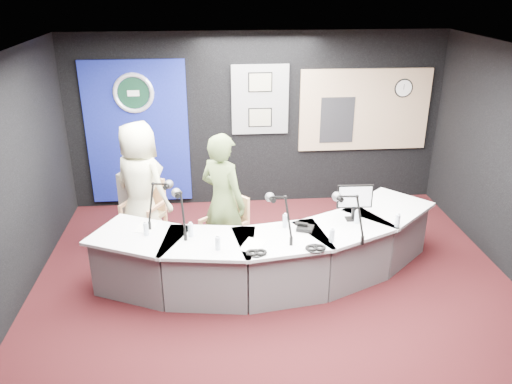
{
  "coord_description": "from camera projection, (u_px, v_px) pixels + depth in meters",
  "views": [
    {
      "loc": [
        -0.7,
        -5.0,
        3.59
      ],
      "look_at": [
        -0.2,
        0.8,
        1.1
      ],
      "focal_mm": 36.0,
      "sensor_mm": 36.0,
      "label": 1
    }
  ],
  "objects": [
    {
      "name": "ground",
      "position": [
        279.0,
        304.0,
        6.04
      ],
      "size": [
        6.0,
        6.0,
        0.0
      ],
      "primitive_type": "plane",
      "color": "black",
      "rests_on": "ground"
    },
    {
      "name": "ceiling",
      "position": [
        284.0,
        62.0,
        4.94
      ],
      "size": [
        6.0,
        6.0,
        0.02
      ],
      "primitive_type": "cube",
      "color": "silver",
      "rests_on": "ground"
    },
    {
      "name": "wall_back",
      "position": [
        257.0,
        121.0,
        8.24
      ],
      "size": [
        6.0,
        0.02,
        2.8
      ],
      "primitive_type": "cube",
      "color": "black",
      "rests_on": "ground"
    },
    {
      "name": "broadcast_desk",
      "position": [
        270.0,
        253.0,
        6.4
      ],
      "size": [
        4.5,
        1.9,
        0.75
      ],
      "primitive_type": null,
      "color": "silver",
      "rests_on": "ground"
    },
    {
      "name": "backdrop_panel",
      "position": [
        138.0,
        133.0,
        8.13
      ],
      "size": [
        1.6,
        0.05,
        2.3
      ],
      "primitive_type": "cube",
      "color": "navy",
      "rests_on": "wall_back"
    },
    {
      "name": "agency_seal",
      "position": [
        133.0,
        93.0,
        7.83
      ],
      "size": [
        0.63,
        0.07,
        0.63
      ],
      "primitive_type": "torus",
      "rotation": [
        1.57,
        0.0,
        0.0
      ],
      "color": "silver",
      "rests_on": "backdrop_panel"
    },
    {
      "name": "seal_center",
      "position": [
        133.0,
        93.0,
        7.84
      ],
      "size": [
        0.48,
        0.01,
        0.48
      ],
      "primitive_type": "cylinder",
      "rotation": [
        1.57,
        0.0,
        0.0
      ],
      "color": "black",
      "rests_on": "backdrop_panel"
    },
    {
      "name": "pinboard",
      "position": [
        260.0,
        100.0,
        8.08
      ],
      "size": [
        0.9,
        0.04,
        1.1
      ],
      "primitive_type": "cube",
      "color": "slate",
      "rests_on": "wall_back"
    },
    {
      "name": "framed_photo_upper",
      "position": [
        260.0,
        82.0,
        7.94
      ],
      "size": [
        0.34,
        0.02,
        0.27
      ],
      "primitive_type": "cube",
      "color": "#7E775C",
      "rests_on": "pinboard"
    },
    {
      "name": "framed_photo_lower",
      "position": [
        260.0,
        118.0,
        8.16
      ],
      "size": [
        0.34,
        0.02,
        0.27
      ],
      "primitive_type": "cube",
      "color": "#7E775C",
      "rests_on": "pinboard"
    },
    {
      "name": "booth_window_frame",
      "position": [
        365.0,
        110.0,
        8.29
      ],
      "size": [
        2.12,
        0.06,
        1.32
      ],
      "primitive_type": "cube",
      "color": "tan",
      "rests_on": "wall_back"
    },
    {
      "name": "booth_glow",
      "position": [
        365.0,
        110.0,
        8.28
      ],
      "size": [
        2.0,
        0.02,
        1.2
      ],
      "primitive_type": "cube",
      "color": "#FFD7A1",
      "rests_on": "booth_window_frame"
    },
    {
      "name": "equipment_rack",
      "position": [
        337.0,
        120.0,
        8.29
      ],
      "size": [
        0.55,
        0.02,
        0.75
      ],
      "primitive_type": "cube",
      "color": "black",
      "rests_on": "booth_window_frame"
    },
    {
      "name": "wall_clock",
      "position": [
        404.0,
        88.0,
        8.18
      ],
      "size": [
        0.28,
        0.01,
        0.28
      ],
      "primitive_type": "cylinder",
      "rotation": [
        1.57,
        0.0,
        0.0
      ],
      "color": "white",
      "rests_on": "booth_window_frame"
    },
    {
      "name": "armchair_left",
      "position": [
        143.0,
        214.0,
        7.19
      ],
      "size": [
        0.73,
        0.73,
        0.96
      ],
      "primitive_type": null,
      "rotation": [
        0.0,
        0.0,
        -0.48
      ],
      "color": "tan",
      "rests_on": "ground"
    },
    {
      "name": "armchair_right",
      "position": [
        224.0,
        234.0,
        6.69
      ],
      "size": [
        0.72,
        0.72,
        0.91
      ],
      "primitive_type": null,
      "rotation": [
        0.0,
        0.0,
        -0.85
      ],
      "color": "tan",
      "rests_on": "ground"
    },
    {
      "name": "draped_jacket",
      "position": [
        135.0,
        199.0,
        7.33
      ],
      "size": [
        0.49,
        0.32,
        0.7
      ],
      "primitive_type": "cube",
      "rotation": [
        0.0,
        0.0,
        -0.48
      ],
      "color": "slate",
      "rests_on": "armchair_left"
    },
    {
      "name": "person_man",
      "position": [
        141.0,
        186.0,
        7.02
      ],
      "size": [
        1.05,
        0.98,
        1.81
      ],
      "primitive_type": "imported",
      "rotation": [
        0.0,
        0.0,
        2.51
      ],
      "color": "beige",
      "rests_on": "ground"
    },
    {
      "name": "person_woman",
      "position": [
        223.0,
        202.0,
        6.52
      ],
      "size": [
        0.79,
        0.76,
        1.82
      ],
      "primitive_type": "imported",
      "rotation": [
        0.0,
        0.0,
        2.42
      ],
      "color": "#536836",
      "rests_on": "ground"
    },
    {
      "name": "computer_monitor",
      "position": [
        355.0,
        196.0,
        6.29
      ],
      "size": [
        0.49,
        0.05,
        0.33
      ],
      "primitive_type": "cube",
      "rotation": [
        0.0,
        0.0,
        -0.04
      ],
      "color": "black",
      "rests_on": "broadcast_desk"
    },
    {
      "name": "desk_phone",
      "position": [
        305.0,
        228.0,
        6.14
      ],
      "size": [
        0.23,
        0.21,
        0.05
      ],
      "primitive_type": "cube",
      "rotation": [
        0.0,
        0.0,
        -0.38
      ],
      "color": "black",
      "rests_on": "broadcast_desk"
    },
    {
      "name": "headphones_near",
      "position": [
        316.0,
        248.0,
        5.72
      ],
      "size": [
        0.23,
        0.23,
        0.04
      ],
      "primitive_type": "torus",
      "color": "black",
      "rests_on": "broadcast_desk"
    },
    {
      "name": "headphones_far",
      "position": [
        256.0,
        253.0,
        5.62
      ],
      "size": [
        0.2,
        0.2,
        0.03
      ],
      "primitive_type": "torus",
      "color": "black",
      "rests_on": "broadcast_desk"
    },
    {
      "name": "paper_stack",
      "position": [
        146.0,
        227.0,
        6.22
      ],
      "size": [
        0.26,
        0.33,
        0.0
      ],
      "primitive_type": "cube",
      "rotation": [
        0.0,
        0.0,
        -0.21
      ],
      "color": "white",
      "rests_on": "broadcast_desk"
    },
    {
      "name": "notepad",
      "position": [
        253.0,
        245.0,
        5.8
      ],
      "size": [
        0.34,
        0.39,
        0.0
      ],
      "primitive_type": "cube",
      "rotation": [
        0.0,
        0.0,
        -0.43
      ],
      "color": "white",
      "rests_on": "broadcast_desk"
    },
    {
      "name": "boom_mic_a",
      "position": [
        159.0,
        196.0,
        6.33
      ],
      "size": [
        0.33,
        0.7,
        0.6
      ],
      "primitive_type": null,
      "color": "black",
      "rests_on": "broadcast_desk"
    },
    {
      "name": "boom_mic_b",
      "position": [
        180.0,
        206.0,
        6.08
      ],
      "size": [
        0.24,
        0.73,
        0.6
      ],
      "primitive_type": null,
      "color": "black",
      "rests_on": "broadcast_desk"
    },
    {
      "name": "boom_mic_c",
      "position": [
        280.0,
        210.0,
        5.96
      ],
      "size": [
        0.3,
        0.71,
        0.6
      ],
      "primitive_type": null,
      "color": "black",
      "rests_on": "broadcast_desk"
    },
    {
      "name": "boom_mic_d",
      "position": [
        350.0,
        210.0,
        5.98
      ],
      "size": [
        0.3,
        0.71,
        0.6
      ],
      "primitive_type": null,
      "color": "black",
      "rests_on": "broadcast_desk"
    },
    {
      "name": "water_bottles",
      "position": [
        275.0,
        229.0,
        5.97
      ],
      "size": [
        3.08,
        0.58,
        0.18
      ],
      "primitive_type": null,
      "color": "silver",
      "rests_on": "broadcast_desk"
    }
  ]
}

